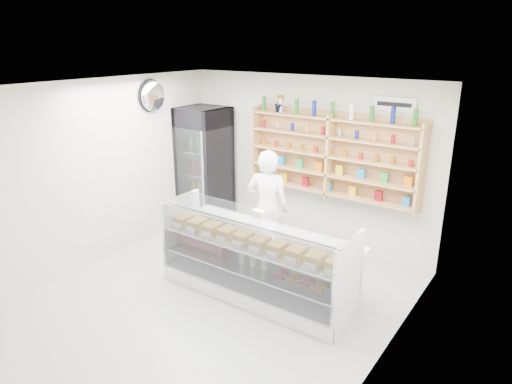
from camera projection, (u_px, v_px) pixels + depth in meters
The scene contains 8 objects.
room at pixel (209, 203), 5.66m from camera, with size 5.00×5.00×5.00m.
display_counter at pixel (256, 273), 6.16m from camera, with size 2.71×0.81×1.18m.
shop_worker at pixel (268, 208), 6.87m from camera, with size 0.66×0.43×1.81m, color white.
drinks_cooler at pixel (205, 168), 8.32m from camera, with size 0.80×0.78×2.20m.
wall_shelving at pixel (330, 156), 7.14m from camera, with size 2.84×0.28×1.33m.
potted_plant at pixel (280, 103), 7.42m from camera, with size 0.16×0.13×0.30m, color #1E6626.
security_mirror at pixel (153, 96), 7.44m from camera, with size 0.15×0.50×0.50m, color silver.
wall_sign at pixel (395, 104), 6.48m from camera, with size 0.62×0.03×0.20m, color white.
Camera 1 is at (3.53, -4.03, 3.32)m, focal length 32.00 mm.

